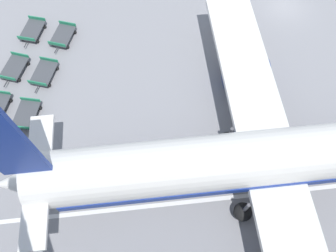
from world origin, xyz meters
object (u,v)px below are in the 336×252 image
at_px(airplane, 284,157).
at_px(baggage_dolly_row_mid_a_col_a, 63,36).
at_px(baggage_dolly_row_mid_a_col_c, 26,115).
at_px(baggage_dolly_row_near_col_b, 14,68).
at_px(baggage_dolly_row_near_col_a, 33,30).
at_px(baggage_dolly_row_mid_a_col_b, 44,73).

distance_m(airplane, baggage_dolly_row_mid_a_col_a, 21.77).
bearing_deg(baggage_dolly_row_mid_a_col_c, airplane, 73.65).
bearing_deg(baggage_dolly_row_near_col_b, baggage_dolly_row_near_col_a, 167.82).
relative_size(airplane, baggage_dolly_row_near_col_b, 11.09).
bearing_deg(airplane, baggage_dolly_row_mid_a_col_b, -118.16).
height_order(baggage_dolly_row_near_col_b, baggage_dolly_row_mid_a_col_b, same).
distance_m(airplane, baggage_dolly_row_mid_a_col_b, 20.44).
xyz_separation_m(baggage_dolly_row_near_col_a, baggage_dolly_row_mid_a_col_c, (8.99, 0.84, 0.00)).
height_order(baggage_dolly_row_near_col_b, baggage_dolly_row_mid_a_col_a, same).
xyz_separation_m(baggage_dolly_row_near_col_a, baggage_dolly_row_mid_a_col_a, (0.77, 2.88, 0.00)).
bearing_deg(baggage_dolly_row_mid_a_col_b, baggage_dolly_row_mid_a_col_a, 164.38).
relative_size(baggage_dolly_row_near_col_a, baggage_dolly_row_mid_a_col_b, 1.00).
height_order(airplane, baggage_dolly_row_mid_a_col_b, airplane).
bearing_deg(baggage_dolly_row_mid_a_col_a, airplane, 50.60).
relative_size(airplane, baggage_dolly_row_mid_a_col_c, 11.12).
height_order(airplane, baggage_dolly_row_mid_a_col_c, airplane).
relative_size(baggage_dolly_row_mid_a_col_b, baggage_dolly_row_mid_a_col_c, 1.00).
bearing_deg(airplane, baggage_dolly_row_near_col_b, -116.49).
relative_size(airplane, baggage_dolly_row_near_col_a, 11.08).
height_order(baggage_dolly_row_mid_a_col_b, baggage_dolly_row_mid_a_col_c, same).
bearing_deg(baggage_dolly_row_near_col_a, baggage_dolly_row_mid_a_col_c, 5.35).
bearing_deg(baggage_dolly_row_mid_a_col_b, baggage_dolly_row_near_col_a, -160.81).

